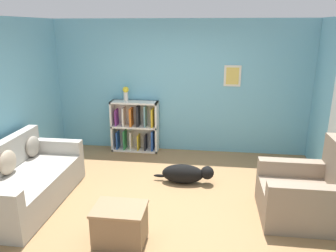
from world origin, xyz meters
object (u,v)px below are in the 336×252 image
vase (126,93)px  bookshelf (135,127)px  couch (23,182)px  dog (186,174)px  coffee_table (120,223)px  recliner_chair (308,194)px

vase → bookshelf: bearing=7.0°
couch → dog: 2.44m
coffee_table → dog: bearing=68.3°
recliner_chair → vase: size_ratio=3.60×
bookshelf → coffee_table: 3.04m
recliner_chair → dog: bearing=154.6°
bookshelf → dog: bearing=-49.9°
coffee_table → vase: bearing=102.7°
couch → bookshelf: bookshelf is taller
couch → bookshelf: 2.55m
bookshelf → recliner_chair: recliner_chair is taller
coffee_table → recliner_chair: bearing=19.8°
recliner_chair → coffee_table: 2.46m
recliner_chair → couch: bearing=-178.0°
couch → bookshelf: size_ratio=1.87×
dog → recliner_chair: bearing=-25.4°
couch → dog: bearing=22.3°
bookshelf → vase: size_ratio=3.50×
couch → recliner_chair: recliner_chair is taller
coffee_table → dog: (0.64, 1.62, -0.08)m
recliner_chair → bookshelf: bearing=142.5°
recliner_chair → vase: (-2.98, 2.13, 0.85)m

